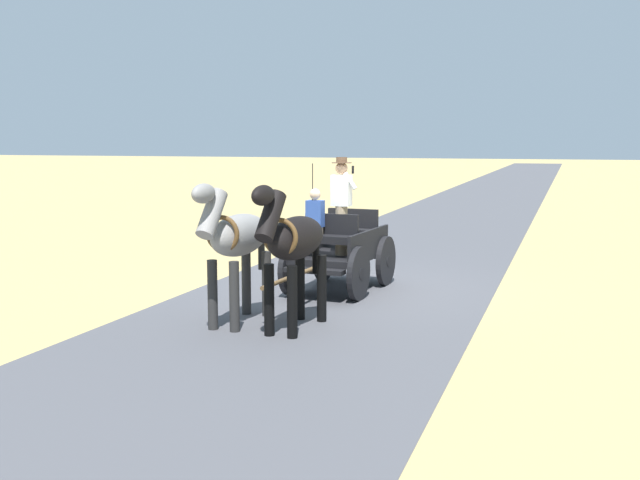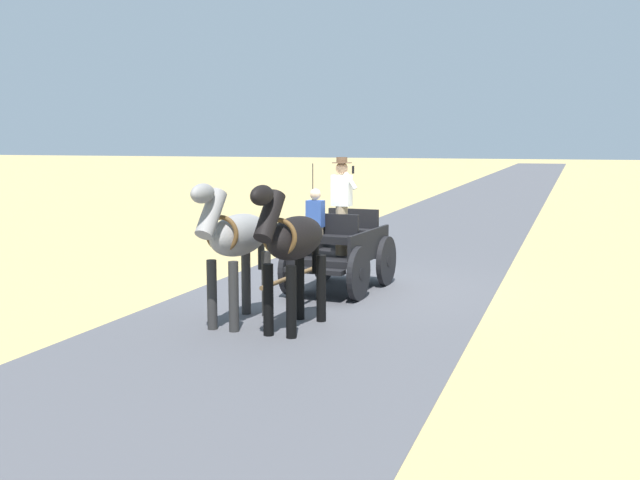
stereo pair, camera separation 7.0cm
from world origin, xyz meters
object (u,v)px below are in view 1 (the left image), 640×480
at_px(horse_off_side, 236,239).
at_px(traffic_cone, 287,248).
at_px(horse_drawn_carriage, 339,248).
at_px(horse_near_side, 293,242).

height_order(horse_off_side, traffic_cone, horse_off_side).
bearing_deg(horse_drawn_carriage, horse_near_side, 94.32).
bearing_deg(horse_off_side, horse_drawn_carriage, -103.41).
bearing_deg(traffic_cone, horse_drawn_carriage, 124.78).
xyz_separation_m(horse_drawn_carriage, horse_near_side, (-0.23, 3.06, 0.51)).
relative_size(horse_drawn_carriage, horse_near_side, 2.04).
bearing_deg(horse_off_side, horse_near_side, 175.49).
distance_m(horse_off_side, traffic_cone, 6.60).
distance_m(horse_drawn_carriage, horse_near_side, 3.11).
height_order(horse_near_side, traffic_cone, horse_near_side).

